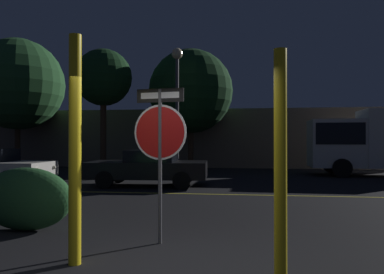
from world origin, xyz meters
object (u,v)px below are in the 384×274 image
stop_sign (160,134)px  delivery_truck (377,140)px  street_lamp (177,84)px  hedge_bush_1 (26,199)px  yellow_pole_right (280,167)px  yellow_pole_left (75,149)px  tree_2 (191,91)px  passing_car_2 (149,167)px  tree_1 (103,78)px  tree_0 (18,84)px

stop_sign → delivery_truck: 14.54m
delivery_truck → street_lamp: size_ratio=1.03×
hedge_bush_1 → delivery_truck: delivery_truck is taller
stop_sign → delivery_truck: delivery_truck is taller
street_lamp → yellow_pole_right: bearing=-75.3°
stop_sign → yellow_pole_left: (-0.91, -1.14, -0.22)m
stop_sign → tree_2: 15.46m
yellow_pole_left → delivery_truck: size_ratio=0.49×
street_lamp → tree_2: size_ratio=0.89×
stop_sign → yellow_pole_left: bearing=-120.2°
stop_sign → tree_2: size_ratio=0.36×
yellow_pole_right → street_lamp: size_ratio=0.44×
tree_2 → passing_car_2: bearing=-93.6°
yellow_pole_right → passing_car_2: yellow_pole_right is taller
stop_sign → tree_1: (-5.97, 13.14, 3.19)m
stop_sign → hedge_bush_1: bearing=177.2°
passing_car_2 → delivery_truck: bearing=-65.5°
delivery_truck → yellow_pole_left: bearing=150.1°
tree_0 → stop_sign: bearing=-51.1°
street_lamp → tree_1: size_ratio=0.94×
stop_sign → yellow_pole_left: size_ratio=0.81×
hedge_bush_1 → tree_2: bearing=85.8°
stop_sign → tree_0: 19.22m
street_lamp → tree_1: bearing=162.1°
stop_sign → tree_1: 14.78m
yellow_pole_left → street_lamp: 13.25m
passing_car_2 → tree_1: bearing=30.8°
yellow_pole_left → street_lamp: size_ratio=0.50×
passing_car_2 → tree_0: (-9.85, 7.39, 4.31)m
street_lamp → tree_0: bearing=163.7°
hedge_bush_1 → tree_1: tree_1 is taller
delivery_truck → stop_sign: bearing=150.8°
yellow_pole_left → tree_0: (-10.99, 15.89, 3.44)m
yellow_pole_left → passing_car_2: yellow_pole_left is taller
passing_car_2 → yellow_pole_right: bearing=-160.3°
hedge_bush_1 → tree_0: tree_0 is taller
yellow_pole_right → tree_0: bearing=129.9°
delivery_truck → tree_0: (-19.44, 2.32, 3.31)m
street_lamp → delivery_truck: bearing=4.0°
yellow_pole_right → hedge_bush_1: bearing=154.8°
yellow_pole_right → tree_0: tree_0 is taller
hedge_bush_1 → street_lamp: (0.87, 11.25, 3.78)m
yellow_pole_right → tree_2: bearing=101.2°
stop_sign → passing_car_2: stop_sign is taller
hedge_bush_1 → tree_2: 15.16m
hedge_bush_1 → passing_car_2: 6.86m
stop_sign → hedge_bush_1: size_ratio=1.40×
passing_car_2 → tree_1: (-3.92, 5.78, 4.27)m
hedge_bush_1 → tree_2: (1.07, 14.62, 3.86)m
stop_sign → yellow_pole_left: 1.47m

